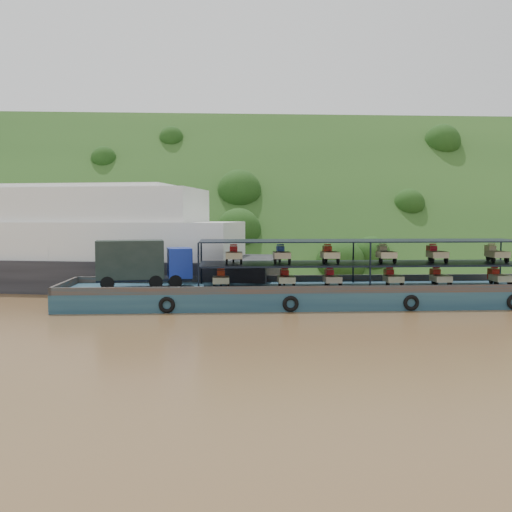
{
  "coord_description": "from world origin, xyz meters",
  "views": [
    {
      "loc": [
        -4.55,
        -40.45,
        6.24
      ],
      "look_at": [
        -2.0,
        3.0,
        3.2
      ],
      "focal_mm": 40.0,
      "sensor_mm": 36.0,
      "label": 1
    }
  ],
  "objects": [
    {
      "name": "ground",
      "position": [
        0.0,
        0.0,
        0.0
      ],
      "size": [
        160.0,
        160.0,
        0.0
      ],
      "primitive_type": "plane",
      "color": "brown",
      "rests_on": "ground"
    },
    {
      "name": "cargo_barge",
      "position": [
        0.91,
        -0.33,
        1.13
      ],
      "size": [
        35.0,
        7.18,
        4.55
      ],
      "color": "#143047",
      "rests_on": "ground"
    },
    {
      "name": "passenger_ferry",
      "position": [
        -21.84,
        11.89,
        3.88
      ],
      "size": [
        45.52,
        19.97,
        8.95
      ],
      "rotation": [
        0.0,
        0.0,
        -0.21
      ],
      "color": "black",
      "rests_on": "ground"
    },
    {
      "name": "hillside",
      "position": [
        0.0,
        36.0,
        0.0
      ],
      "size": [
        140.0,
        39.6,
        39.6
      ],
      "primitive_type": "cube",
      "rotation": [
        0.79,
        0.0,
        0.0
      ],
      "color": "#1D3D16",
      "rests_on": "ground"
    }
  ]
}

